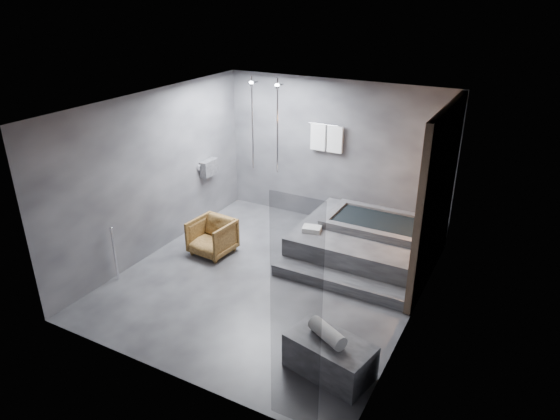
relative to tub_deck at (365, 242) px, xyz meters
The scene contains 7 objects.
room 2.02m from the tub_deck, 118.47° to the right, with size 5.00×5.04×2.82m.
tub_deck is the anchor object (origin of this frame).
tub_step 1.19m from the tub_deck, 90.00° to the right, with size 2.20×0.36×0.18m, color #303033.
concrete_bench 3.05m from the tub_deck, 78.29° to the right, with size 1.03×0.57×0.46m, color #37383A.
driftwood_chair 2.66m from the tub_deck, 153.04° to the right, with size 0.67×0.69×0.63m, color #442B11.
rolled_towel 3.06m from the tub_deck, 79.13° to the right, with size 0.19×0.19×0.51m, color silver.
deck_towel 0.98m from the tub_deck, 146.48° to the right, with size 0.30×0.22×0.08m, color white.
Camera 1 is at (3.40, -6.01, 4.28)m, focal length 32.00 mm.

